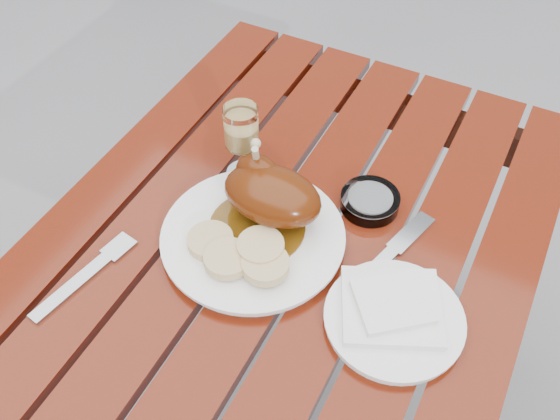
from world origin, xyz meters
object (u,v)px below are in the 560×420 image
Objects in this scene: dinner_plate at (253,238)px; side_plate at (394,320)px; wine_glass at (242,143)px; ashtray at (370,201)px; table at (273,368)px.

side_plate is at bearing -8.83° from dinner_plate.
wine_glass is 1.46× the size of ashtray.
table is 0.39m from dinner_plate.
table is 11.54× the size of ashtray.
wine_glass is at bearing 131.83° from table.
wine_glass reaches higher than side_plate.
side_plate is (0.27, -0.04, -0.00)m from dinner_plate.
ashtray is at bearing 62.03° from table.
side_plate is 0.24m from ashtray.
table is 7.92× the size of wine_glass.
table is 5.63× the size of side_plate.
side_plate reaches higher than table.
dinner_plate reaches higher than table.
ashtray is at bearing 48.60° from dinner_plate.
table is at bearing -24.66° from dinner_plate.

